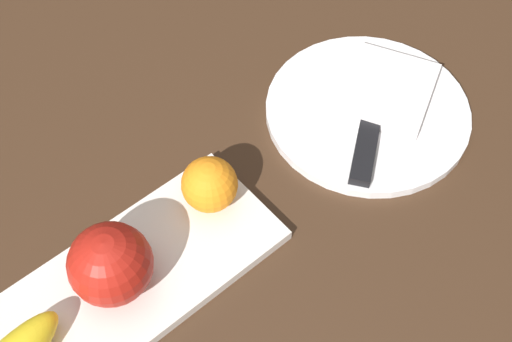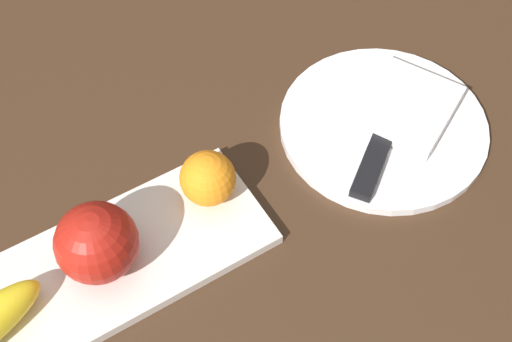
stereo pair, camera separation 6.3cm
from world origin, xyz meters
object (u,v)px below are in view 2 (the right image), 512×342
Objects in this scene: folded_napkin at (406,107)px; dinner_plate at (383,125)px; orange_near_apple at (208,178)px; fruit_tray at (108,266)px; knife at (375,156)px; apple at (97,243)px.

dinner_plate is at bearing 180.00° from folded_napkin.
dinner_plate is at bearing -4.67° from orange_near_apple.
folded_napkin is at bearing -4.11° from orange_near_apple.
folded_napkin is (0.39, -0.00, 0.01)m from fruit_tray.
dinner_plate is 1.56× the size of knife.
fruit_tray is 0.36m from dinner_plate.
folded_napkin reaches higher than knife.
knife is at bearing -6.79° from fruit_tray.
orange_near_apple is at bearing 127.55° from knife.
orange_near_apple is at bearing 175.89° from folded_napkin.
fruit_tray is 1.37× the size of dinner_plate.
apple reaches higher than orange_near_apple.
apple reaches higher than folded_napkin.
apple is at bearing 141.06° from fruit_tray.
apple is 0.70× the size of folded_napkin.
fruit_tray is 4.13× the size of apple.
apple is (-0.00, 0.00, 0.05)m from fruit_tray.
folded_napkin is at bearing -8.50° from knife.
orange_near_apple reaches higher than knife.
apple is at bearing 137.38° from knife.
apple is 0.36m from dinner_plate.
knife reaches higher than fruit_tray.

